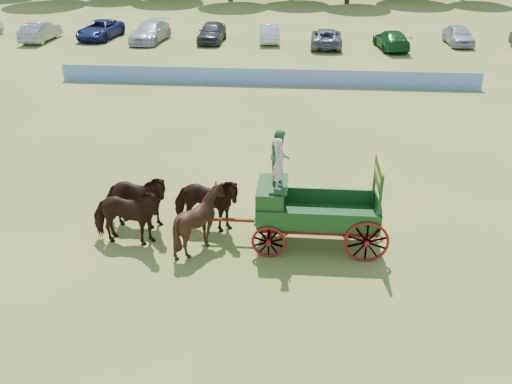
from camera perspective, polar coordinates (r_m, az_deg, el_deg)
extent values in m
plane|color=#AA974D|center=(19.37, 0.49, -4.04)|extent=(160.00, 160.00, 0.00)
imported|color=black|center=(18.68, -12.88, -2.42)|extent=(2.46, 1.22, 2.04)
imported|color=black|center=(19.60, -11.97, -0.88)|extent=(2.50, 1.31, 2.04)
imported|color=black|center=(18.12, -5.60, -2.77)|extent=(2.20, 2.06, 2.04)
imported|color=black|center=(19.07, -5.04, -1.17)|extent=(2.54, 1.43, 2.04)
cube|color=maroon|center=(18.56, 1.46, -3.37)|extent=(0.12, 2.00, 0.12)
cube|color=maroon|center=(18.66, 10.71, -3.70)|extent=(0.12, 2.00, 0.12)
cube|color=maroon|center=(18.01, 6.13, -4.09)|extent=(3.80, 0.10, 0.12)
cube|color=maroon|center=(18.97, 6.09, -2.40)|extent=(3.80, 0.10, 0.12)
cube|color=maroon|center=(18.55, -1.32, -2.85)|extent=(2.80, 0.09, 0.09)
cube|color=#17471C|center=(18.35, 6.15, -2.46)|extent=(3.80, 1.80, 0.10)
cube|color=#17471C|center=(17.44, 6.24, -2.99)|extent=(3.80, 0.06, 0.55)
cube|color=#17471C|center=(18.99, 6.17, -0.39)|extent=(3.80, 0.06, 0.55)
cube|color=#17471C|center=(18.37, 12.07, -1.84)|extent=(0.06, 1.80, 0.55)
cube|color=#17471C|center=(18.11, 1.49, -0.76)|extent=(0.85, 1.70, 1.05)
cube|color=#17471C|center=(17.84, 2.31, 0.84)|extent=(0.55, 1.50, 0.08)
cube|color=#17471C|center=(18.22, 0.29, -1.27)|extent=(0.10, 1.60, 0.65)
cube|color=#17471C|center=(18.35, 0.85, -2.13)|extent=(0.55, 1.60, 0.06)
cube|color=#17471C|center=(17.36, 12.28, -1.19)|extent=(0.08, 0.08, 1.80)
cube|color=#17471C|center=(18.79, 11.76, 1.07)|extent=(0.08, 0.08, 1.80)
cube|color=#17471C|center=(17.82, 12.19, 1.71)|extent=(0.07, 1.75, 0.75)
cube|color=gold|center=(17.66, 12.31, 2.89)|extent=(0.08, 1.80, 0.09)
cube|color=gold|center=(17.81, 12.06, 1.72)|extent=(0.02, 1.30, 0.12)
torus|color=maroon|center=(17.77, 1.27, -5.03)|extent=(1.09, 0.09, 1.09)
torus|color=maroon|center=(19.41, 1.63, -2.11)|extent=(1.09, 0.09, 1.09)
torus|color=maroon|center=(17.80, 10.99, -4.95)|extent=(1.39, 0.09, 1.39)
torus|color=maroon|center=(19.44, 10.50, -2.04)|extent=(1.39, 0.09, 1.39)
imported|color=#DEAAC2|center=(17.17, 2.31, 2.88)|extent=(0.39, 0.59, 1.61)
imported|color=#296F3A|center=(17.82, 2.42, 3.77)|extent=(0.61, 0.78, 1.61)
cube|color=#2147B4|center=(35.95, 1.11, 11.43)|extent=(26.00, 0.08, 1.05)
imported|color=gray|center=(51.99, -20.78, 14.78)|extent=(1.85, 4.86, 1.58)
imported|color=navy|center=(51.57, -15.32, 15.40)|extent=(3.09, 5.65, 1.50)
imported|color=silver|center=(49.41, -10.53, 15.47)|extent=(2.77, 5.67, 1.59)
imported|color=#333338|center=(48.61, -4.44, 15.66)|extent=(2.04, 4.81, 1.62)
imported|color=silver|center=(48.55, 1.30, 15.64)|extent=(2.04, 4.70, 1.50)
imported|color=slate|center=(47.00, 7.04, 15.06)|extent=(2.49, 5.23, 1.44)
imported|color=#144C1E|center=(47.08, 13.38, 14.59)|extent=(2.67, 5.21, 1.45)
imported|color=#B2B2B7|center=(50.18, 19.59, 14.56)|extent=(1.98, 4.56, 1.53)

